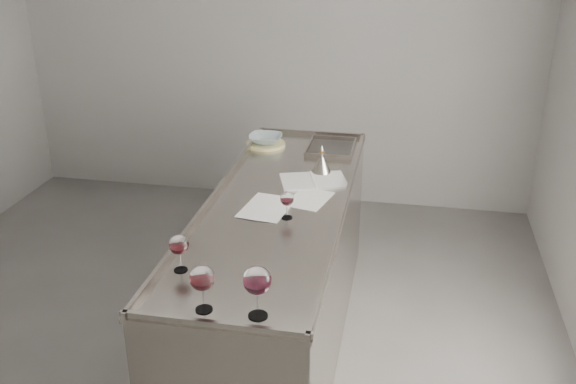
% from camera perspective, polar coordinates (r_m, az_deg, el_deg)
% --- Properties ---
extents(room_shell, '(4.54, 5.04, 2.84)m').
position_cam_1_polar(room_shell, '(3.24, -10.80, 5.07)').
color(room_shell, '#55524F').
rests_on(room_shell, ground).
extents(counter, '(0.77, 2.42, 0.97)m').
position_cam_1_polar(counter, '(3.75, -0.86, -7.43)').
color(counter, gray).
rests_on(counter, ground).
extents(wine_glass_left, '(0.09, 0.09, 0.18)m').
position_cam_1_polar(wine_glass_left, '(2.86, -9.67, -4.72)').
color(wine_glass_left, white).
rests_on(wine_glass_left, counter).
extents(wine_glass_middle, '(0.10, 0.10, 0.20)m').
position_cam_1_polar(wine_glass_middle, '(2.56, -7.64, -7.70)').
color(wine_glass_middle, white).
rests_on(wine_glass_middle, counter).
extents(wine_glass_right, '(0.11, 0.11, 0.22)m').
position_cam_1_polar(wine_glass_right, '(2.50, -2.75, -7.97)').
color(wine_glass_right, white).
rests_on(wine_glass_right, counter).
extents(wine_glass_small, '(0.07, 0.07, 0.15)m').
position_cam_1_polar(wine_glass_small, '(3.31, -0.09, -0.69)').
color(wine_glass_small, white).
rests_on(wine_glass_small, counter).
extents(notebook, '(0.44, 0.37, 0.02)m').
position_cam_1_polar(notebook, '(3.81, 2.30, 1.02)').
color(notebook, silver).
rests_on(notebook, counter).
extents(loose_paper_top, '(0.26, 0.33, 0.00)m').
position_cam_1_polar(loose_paper_top, '(3.57, 1.91, -0.61)').
color(loose_paper_top, silver).
rests_on(loose_paper_top, counter).
extents(loose_paper_under, '(0.28, 0.37, 0.00)m').
position_cam_1_polar(loose_paper_under, '(3.46, -1.90, -1.37)').
color(loose_paper_under, silver).
rests_on(loose_paper_under, counter).
extents(trivet, '(0.30, 0.30, 0.02)m').
position_cam_1_polar(trivet, '(4.41, -2.00, 4.28)').
color(trivet, '#D0C886').
rests_on(trivet, counter).
extents(ceramic_bowl, '(0.23, 0.23, 0.06)m').
position_cam_1_polar(ceramic_bowl, '(4.40, -2.00, 4.75)').
color(ceramic_bowl, '#95A9AD').
rests_on(ceramic_bowl, trivet).
extents(wine_funnel, '(0.13, 0.13, 0.18)m').
position_cam_1_polar(wine_funnel, '(3.91, 2.99, 2.43)').
color(wine_funnel, '#ABA498').
rests_on(wine_funnel, counter).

